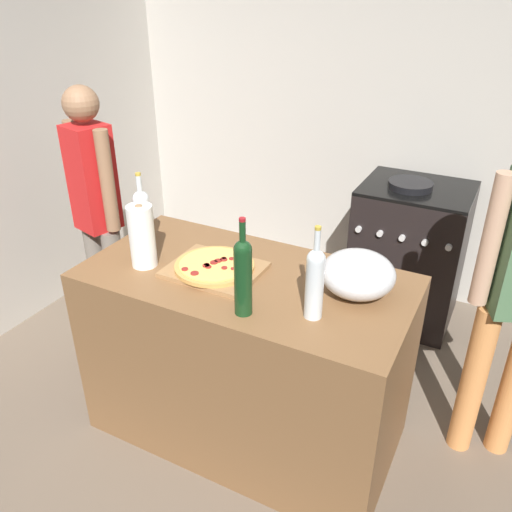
{
  "coord_description": "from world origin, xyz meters",
  "views": [
    {
      "loc": [
        0.9,
        -0.99,
        2.05
      ],
      "look_at": [
        -0.05,
        0.83,
        0.95
      ],
      "focal_mm": 36.9,
      "sensor_mm": 36.0,
      "label": 1
    }
  ],
  "objects": [
    {
      "name": "cutting_board",
      "position": [
        -0.19,
        0.7,
        0.91
      ],
      "size": [
        0.4,
        0.32,
        0.02
      ],
      "primitive_type": "cube",
      "color": "#9E7247",
      "rests_on": "counter"
    },
    {
      "name": "person_in_stripes",
      "position": [
        -1.16,
        1.02,
        0.89
      ],
      "size": [
        0.36,
        0.24,
        1.57
      ],
      "color": "slate",
      "rests_on": "ground_plane"
    },
    {
      "name": "counter",
      "position": [
        -0.05,
        0.73,
        0.45
      ],
      "size": [
        1.44,
        0.73,
        0.9
      ],
      "primitive_type": "cube",
      "color": "brown",
      "rests_on": "ground_plane"
    },
    {
      "name": "kitchen_wall_left",
      "position": [
        -1.87,
        1.23,
        1.3
      ],
      "size": [
        0.1,
        3.07,
        2.6
      ],
      "primitive_type": "cube",
      "color": "#BCB7AD",
      "rests_on": "ground_plane"
    },
    {
      "name": "stove",
      "position": [
        0.39,
        2.12,
        0.47
      ],
      "size": [
        0.65,
        0.58,
        0.96
      ],
      "color": "black",
      "rests_on": "ground_plane"
    },
    {
      "name": "wine_bottle_dark",
      "position": [
        0.08,
        0.48,
        1.07
      ],
      "size": [
        0.07,
        0.07,
        0.4
      ],
      "color": "#143819",
      "rests_on": "counter"
    },
    {
      "name": "ground_plane",
      "position": [
        0.0,
        1.23,
        -0.01
      ],
      "size": [
        4.25,
        3.07,
        0.02
      ],
      "primitive_type": "cube",
      "color": "#6B5B4C"
    },
    {
      "name": "kitchen_wall_rear",
      "position": [
        0.0,
        2.52,
        1.3
      ],
      "size": [
        4.25,
        0.1,
        2.6
      ],
      "primitive_type": "cube",
      "color": "#BCB7AD",
      "rests_on": "ground_plane"
    },
    {
      "name": "mixing_bowl",
      "position": [
        0.42,
        0.81,
        0.99
      ],
      "size": [
        0.3,
        0.3,
        0.18
      ],
      "color": "#B2B2B7",
      "rests_on": "counter"
    },
    {
      "name": "pizza",
      "position": [
        -0.19,
        0.7,
        0.93
      ],
      "size": [
        0.35,
        0.35,
        0.03
      ],
      "color": "tan",
      "rests_on": "cutting_board"
    },
    {
      "name": "wine_bottle_clear",
      "position": [
        -0.62,
        0.78,
        1.05
      ],
      "size": [
        0.08,
        0.08,
        0.36
      ],
      "color": "silver",
      "rests_on": "counter"
    },
    {
      "name": "wine_bottle_amber",
      "position": [
        0.33,
        0.58,
        1.06
      ],
      "size": [
        0.07,
        0.07,
        0.38
      ],
      "color": "silver",
      "rests_on": "counter"
    },
    {
      "name": "paper_towel_roll",
      "position": [
        -0.5,
        0.61,
        1.04
      ],
      "size": [
        0.11,
        0.11,
        0.29
      ],
      "color": "white",
      "rests_on": "counter"
    }
  ]
}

